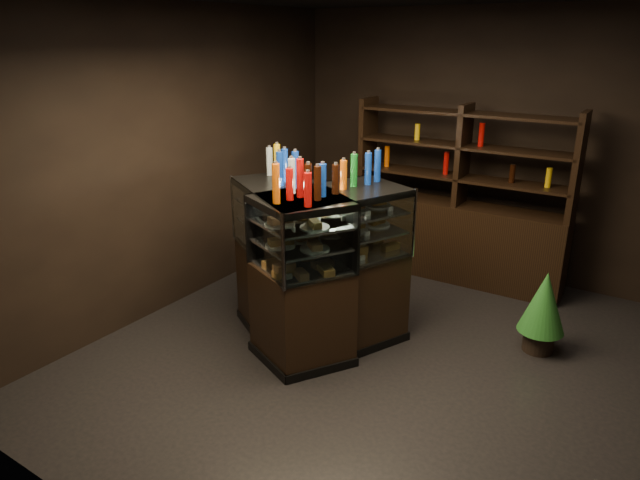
# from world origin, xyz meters

# --- Properties ---
(ground) EXTENTS (5.00, 5.00, 0.00)m
(ground) POSITION_xyz_m (0.00, 0.00, 0.00)
(ground) COLOR black
(ground) RESTS_ON ground
(room_shell) EXTENTS (5.02, 5.02, 3.01)m
(room_shell) POSITION_xyz_m (0.00, 0.00, 1.94)
(room_shell) COLOR black
(room_shell) RESTS_ON ground
(display_case) EXTENTS (1.67, 1.50, 1.46)m
(display_case) POSITION_xyz_m (-0.81, -0.11, 0.49)
(display_case) COLOR black
(display_case) RESTS_ON ground
(food_display) EXTENTS (1.25, 1.20, 0.45)m
(food_display) POSITION_xyz_m (-0.81, -0.11, 1.13)
(food_display) COLOR #BF8E44
(food_display) RESTS_ON display_case
(bottles_top) EXTENTS (1.09, 1.06, 0.30)m
(bottles_top) POSITION_xyz_m (-0.81, -0.11, 1.60)
(bottles_top) COLOR #D8590A
(bottles_top) RESTS_ON display_case
(potted_conifer) EXTENTS (0.40, 0.40, 0.86)m
(potted_conifer) POSITION_xyz_m (0.98, 0.89, 0.49)
(potted_conifer) COLOR black
(potted_conifer) RESTS_ON ground
(back_shelving) EXTENTS (2.41, 0.46, 2.00)m
(back_shelving) POSITION_xyz_m (-0.26, 2.05, 0.61)
(back_shelving) COLOR black
(back_shelving) RESTS_ON ground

